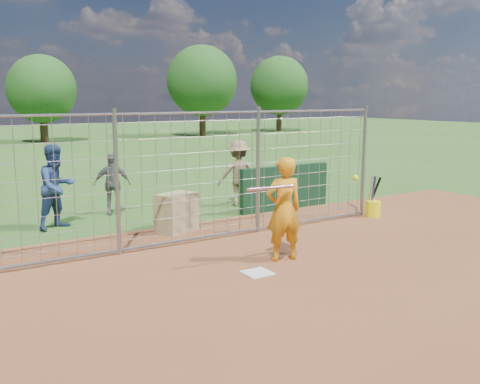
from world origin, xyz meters
TOP-DOWN VIEW (x-y plane):
  - ground at (0.00, 0.00)m, footprint 100.00×100.00m
  - infield_dirt at (0.00, -3.00)m, footprint 18.00×18.00m
  - home_plate at (0.00, -0.20)m, footprint 0.43×0.43m
  - dugout_wall at (3.40, 3.60)m, footprint 2.60×0.20m
  - batter at (0.78, 0.16)m, footprint 0.73×0.55m
  - bystander_a at (-1.92, 4.59)m, footprint 1.08×0.97m
  - bystander_b at (-0.45, 5.37)m, footprint 0.93×0.59m
  - bystander_c at (2.66, 4.60)m, footprint 1.22×0.89m
  - equipment_bin at (0.13, 3.02)m, footprint 0.94×0.79m
  - equipment_in_play at (0.77, -0.07)m, footprint 2.15×0.35m
  - bucket_with_bats at (4.62, 1.76)m, footprint 0.34×0.40m
  - backstop_fence at (0.00, 2.00)m, footprint 9.08×0.08m
  - tree_line at (3.13, 28.13)m, footprint 44.66×6.72m

SIDE VIEW (x-z plane):
  - ground at x=0.00m, z-range 0.00..0.00m
  - infield_dirt at x=0.00m, z-range 0.01..0.01m
  - home_plate at x=0.00m, z-range 0.00..0.02m
  - bucket_with_bats at x=4.62m, z-range -0.24..0.73m
  - equipment_bin at x=0.13m, z-range 0.00..0.80m
  - dugout_wall at x=3.40m, z-range 0.00..1.10m
  - bystander_b at x=-0.45m, z-range 0.00..1.47m
  - bystander_c at x=2.66m, z-range 0.00..1.70m
  - batter at x=0.78m, z-range 0.00..1.80m
  - bystander_a at x=-1.92m, z-range 0.00..1.81m
  - backstop_fence at x=0.00m, z-range -0.04..2.56m
  - equipment_in_play at x=0.77m, z-range 1.28..1.42m
  - tree_line at x=3.13m, z-range 0.47..6.95m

